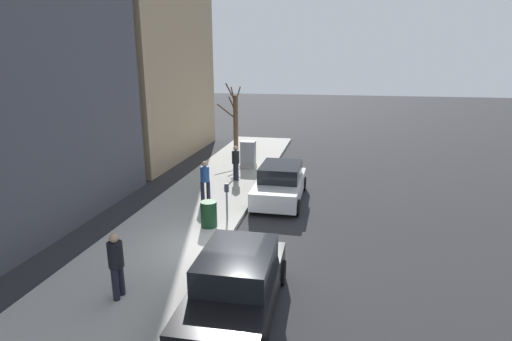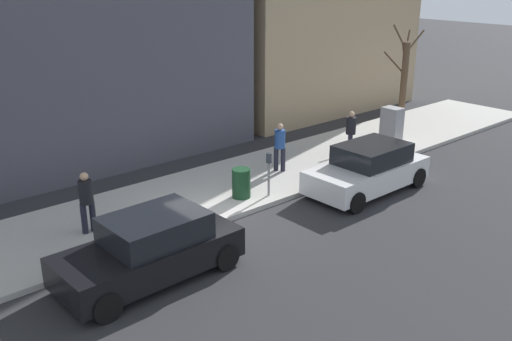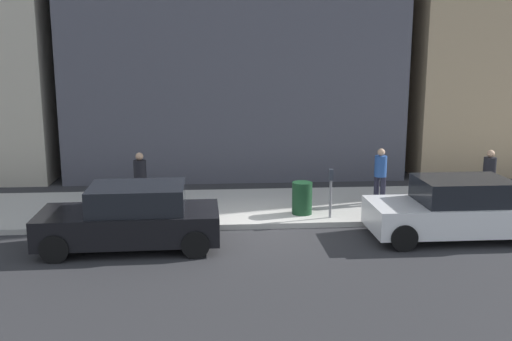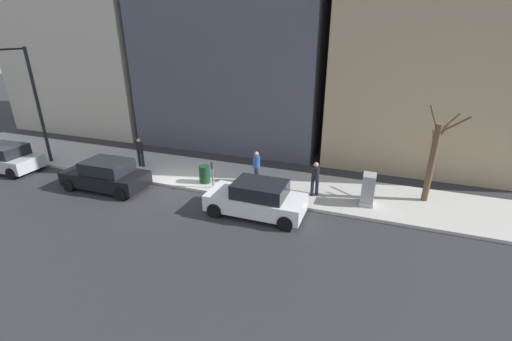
% 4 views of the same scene
% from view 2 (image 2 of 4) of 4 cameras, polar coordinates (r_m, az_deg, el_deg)
% --- Properties ---
extents(ground_plane, '(120.00, 120.00, 0.00)m').
position_cam_2_polar(ground_plane, '(15.94, -3.03, -5.29)').
color(ground_plane, '#2B2B2D').
extents(sidewalk, '(4.00, 36.00, 0.15)m').
position_cam_2_polar(sidewalk, '(17.39, -7.14, -2.92)').
color(sidewalk, '#B2AFA8').
rests_on(sidewalk, ground).
extents(parked_car_white, '(1.93, 4.21, 1.52)m').
position_cam_2_polar(parked_car_white, '(18.22, 11.15, 0.14)').
color(parked_car_white, white).
rests_on(parked_car_white, ground).
extents(parked_car_black, '(1.99, 4.23, 1.52)m').
position_cam_2_polar(parked_car_black, '(13.19, -10.48, -7.71)').
color(parked_car_black, black).
rests_on(parked_car_black, ground).
extents(parking_meter, '(0.14, 0.10, 1.35)m').
position_cam_2_polar(parking_meter, '(17.09, 1.29, 0.07)').
color(parking_meter, slate).
rests_on(parking_meter, sidewalk).
extents(utility_box, '(0.83, 0.61, 1.43)m').
position_cam_2_polar(utility_box, '(22.94, 13.40, 4.36)').
color(utility_box, '#A8A399').
rests_on(utility_box, sidewalk).
extents(bare_tree, '(1.27, 1.58, 4.32)m').
position_cam_2_polar(bare_tree, '(25.40, 14.55, 8.73)').
color(bare_tree, brown).
rests_on(bare_tree, sidewalk).
extents(trash_bin, '(0.56, 0.56, 0.90)m').
position_cam_2_polar(trash_bin, '(17.11, -1.49, -1.27)').
color(trash_bin, '#14381E').
rests_on(trash_bin, sidewalk).
extents(pedestrian_near_meter, '(0.36, 0.36, 1.66)m').
position_cam_2_polar(pedestrian_near_meter, '(21.06, 9.46, 3.94)').
color(pedestrian_near_meter, '#1E1E2D').
rests_on(pedestrian_near_meter, sidewalk).
extents(pedestrian_midblock, '(0.36, 0.36, 1.66)m').
position_cam_2_polar(pedestrian_midblock, '(19.18, 2.39, 2.62)').
color(pedestrian_midblock, '#1E1E2D').
rests_on(pedestrian_midblock, sidewalk).
extents(pedestrian_far_corner, '(0.36, 0.40, 1.66)m').
position_cam_2_polar(pedestrian_far_corner, '(15.34, -16.59, -2.74)').
color(pedestrian_far_corner, '#1E1E2D').
rests_on(pedestrian_far_corner, sidewalk).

